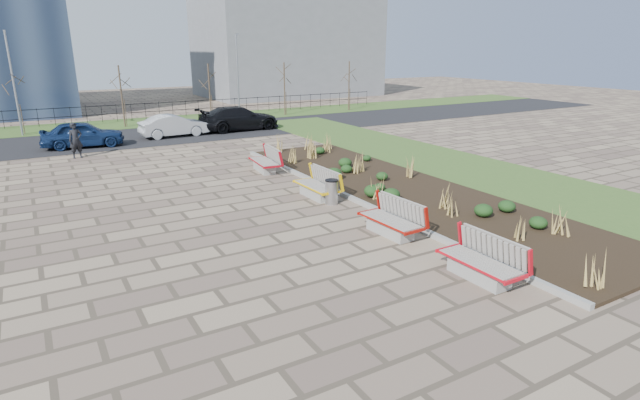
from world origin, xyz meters
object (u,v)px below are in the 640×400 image
litter_bin (332,192)px  pedestrian (76,140)px  bench_c (316,184)px  car_black (239,118)px  lamp_west (14,85)px  bench_d (264,160)px  bench_a (480,259)px  bench_b (390,218)px  car_blue (82,134)px  car_silver (174,126)px  lamp_east (238,78)px

litter_bin → pedestrian: size_ratio=0.49×
bench_c → pedestrian: bearing=119.2°
car_black → lamp_west: bearing=67.7°
litter_bin → lamp_west: bearing=113.3°
bench_d → lamp_west: lamp_west is taller
bench_a → car_black: 23.40m
bench_b → pedestrian: pedestrian is taller
pedestrian → car_blue: (0.56, 2.75, -0.14)m
bench_c → car_silver: (-1.08, 15.24, 0.18)m
bench_b → lamp_east: lamp_east is taller
bench_a → car_black: size_ratio=0.40×
bench_c → car_black: 15.88m
bench_a → pedestrian: 20.42m
litter_bin → pedestrian: 14.31m
pedestrian → car_black: (9.90, 3.91, -0.09)m
car_black → lamp_east: 5.43m
pedestrian → lamp_east: lamp_east is taller
car_silver → car_black: (4.26, 0.31, 0.10)m
bench_d → car_black: (3.17, 11.03, 0.28)m
car_black → lamp_west: 13.21m
pedestrian → lamp_east: (11.73, 8.50, 2.17)m
bench_b → lamp_west: size_ratio=0.35×
bench_c → car_silver: size_ratio=0.53×
bench_d → lamp_east: 16.59m
bench_b → pedestrian: bearing=109.8°
bench_d → pedestrian: (-6.73, 7.11, 0.37)m
bench_c → bench_a: bearing=-90.8°
car_silver → lamp_west: lamp_west is taller
bench_b → litter_bin: 3.36m
litter_bin → car_silver: bearing=94.1°
bench_c → car_blue: (-6.17, 14.39, 0.22)m
bench_c → car_blue: size_ratio=0.51×
bench_c → car_blue: 15.66m
lamp_west → bench_d: bearing=-60.0°
lamp_east → car_silver: bearing=-141.2°
litter_bin → car_black: 16.77m
bench_a → lamp_east: 28.34m
bench_a → pedestrian: (-6.73, 19.27, 0.37)m
bench_d → lamp_east: (5.00, 15.62, 2.54)m
bench_c → lamp_west: 22.21m
car_blue → car_silver: (5.09, 0.86, -0.05)m
car_silver → bench_c: bearing=-179.3°
pedestrian → bench_b: bearing=-76.6°
bench_b → pedestrian: size_ratio=1.21×
car_silver → lamp_west: size_ratio=0.66×
car_blue → car_silver: 5.16m
lamp_west → car_silver: bearing=-31.8°
car_black → lamp_west: (-12.17, 4.59, 2.26)m
bench_a → pedestrian: bearing=108.6°
car_blue → lamp_west: size_ratio=0.69×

